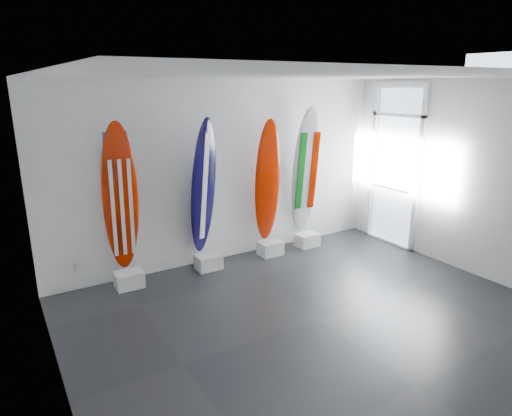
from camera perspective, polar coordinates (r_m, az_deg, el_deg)
floor at (r=5.91m, az=7.97°, el=-13.96°), size 6.00×6.00×0.00m
ceiling at (r=5.14m, az=9.29°, el=16.49°), size 6.00×6.00×0.00m
wall_back at (r=7.37m, az=-3.92°, el=4.66°), size 6.00×0.00×6.00m
wall_left at (r=4.19m, az=-25.09°, el=-5.60°), size 0.00×5.00×5.00m
wall_right at (r=7.57m, az=26.38°, el=3.34°), size 0.00×5.00×5.00m
display_block_usa at (r=6.89m, az=-16.04°, el=-8.85°), size 0.40×0.30×0.24m
surfboard_usa at (r=6.58m, az=-17.07°, el=1.20°), size 0.52×0.32×2.21m
display_block_navy at (r=7.28m, az=-6.14°, el=-6.91°), size 0.40×0.30×0.24m
surfboard_navy at (r=6.99m, az=-6.78°, el=2.63°), size 0.59×0.49×2.21m
display_block_swiss at (r=7.82m, az=1.85°, el=-5.18°), size 0.40×0.30×0.24m
surfboard_swiss at (r=7.56m, az=1.51°, el=3.45°), size 0.50×0.28×2.13m
display_block_italy at (r=8.27m, az=6.60°, el=-4.10°), size 0.40×0.30×0.24m
surfboard_italy at (r=8.01m, az=6.45°, el=4.71°), size 0.59×0.49×2.32m
wall_outlet at (r=6.96m, az=-21.99°, el=-7.10°), size 0.09×0.02×0.13m
glass_door at (r=8.47m, az=17.43°, el=4.91°), size 0.12×1.16×2.85m
balcony at (r=9.69m, az=22.23°, el=0.14°), size 2.80×2.20×1.20m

